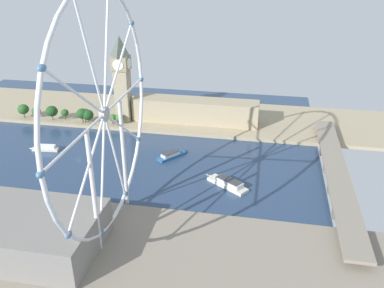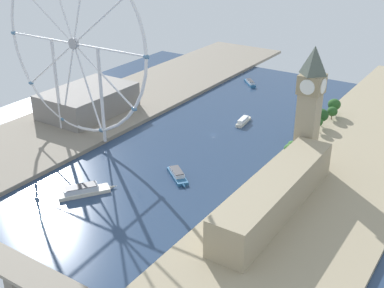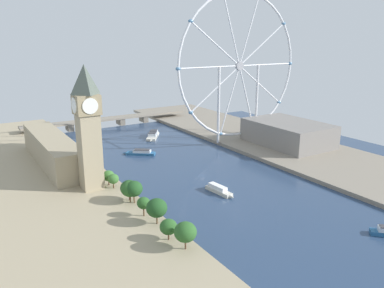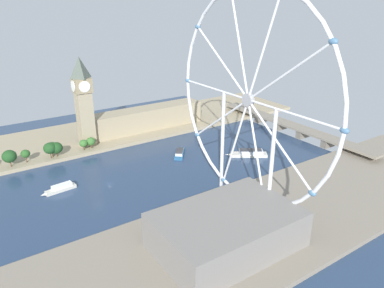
# 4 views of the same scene
# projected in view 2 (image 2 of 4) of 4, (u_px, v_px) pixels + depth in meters

# --- Properties ---
(ground_plane) EXTENTS (377.84, 377.84, 0.00)m
(ground_plane) POSITION_uv_depth(u_px,v_px,m) (213.00, 134.00, 385.48)
(ground_plane) COLOR navy
(riverbank_left) EXTENTS (90.00, 520.00, 3.00)m
(riverbank_left) POSITION_uv_depth(u_px,v_px,m) (346.00, 166.00, 333.07)
(riverbank_left) COLOR tan
(riverbank_left) RESTS_ON ground_plane
(riverbank_right) EXTENTS (90.00, 520.00, 3.00)m
(riverbank_right) POSITION_uv_depth(u_px,v_px,m) (112.00, 107.00, 436.63)
(riverbank_right) COLOR gray
(riverbank_right) RESTS_ON ground_plane
(clock_tower) EXTENTS (15.83, 15.83, 79.57)m
(clock_tower) POSITION_uv_depth(u_px,v_px,m) (310.00, 104.00, 318.73)
(clock_tower) COLOR tan
(clock_tower) RESTS_ON riverbank_left
(parliament_block) EXTENTS (22.00, 117.53, 21.55)m
(parliament_block) POSITION_uv_depth(u_px,v_px,m) (276.00, 194.00, 276.34)
(parliament_block) COLOR tan
(parliament_block) RESTS_ON riverbank_left
(tree_row_embankment) EXTENTS (12.97, 105.99, 14.02)m
(tree_row_embankment) POSITION_uv_depth(u_px,v_px,m) (314.00, 123.00, 377.63)
(tree_row_embankment) COLOR #513823
(tree_row_embankment) RESTS_ON riverbank_left
(ferris_wheel) EXTENTS (134.51, 3.20, 135.83)m
(ferris_wheel) POSITION_uv_depth(u_px,v_px,m) (74.00, 45.00, 348.98)
(ferris_wheel) COLOR silver
(ferris_wheel) RESTS_ON riverbank_right
(riverside_hall) EXTENTS (50.52, 75.76, 20.61)m
(riverside_hall) POSITION_uv_depth(u_px,v_px,m) (88.00, 101.00, 416.51)
(riverside_hall) COLOR gray
(riverside_hall) RESTS_ON riverbank_right
(tour_boat_0) EXTENTS (7.41, 25.53, 5.01)m
(tour_boat_0) POSITION_uv_depth(u_px,v_px,m) (244.00, 121.00, 405.32)
(tour_boat_0) COLOR beige
(tour_boat_0) RESTS_ON ground_plane
(tour_boat_1) EXTENTS (25.74, 21.49, 4.83)m
(tour_boat_1) POSITION_uv_depth(u_px,v_px,m) (177.00, 175.00, 321.60)
(tour_boat_1) COLOR #235684
(tour_boat_1) RESTS_ON ground_plane
(tour_boat_2) EXTENTS (22.27, 22.88, 5.03)m
(tour_boat_2) POSITION_uv_depth(u_px,v_px,m) (250.00, 83.00, 498.29)
(tour_boat_2) COLOR #235684
(tour_boat_2) RESTS_ON ground_plane
(tour_boat_3) EXTENTS (25.35, 33.41, 5.93)m
(tour_boat_3) POSITION_uv_depth(u_px,v_px,m) (83.00, 190.00, 302.14)
(tour_boat_3) COLOR beige
(tour_boat_3) RESTS_ON ground_plane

